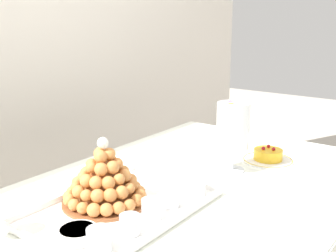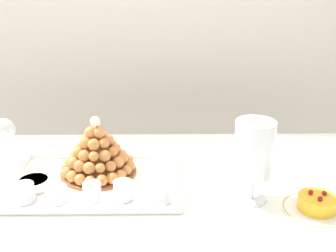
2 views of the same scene
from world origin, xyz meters
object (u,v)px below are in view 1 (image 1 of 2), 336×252
at_px(dessert_cup_mid_right, 169,197).
at_px(dessert_cup_centre, 151,210).
at_px(serving_tray, 121,209).
at_px(creme_brulee_ramekin, 78,233).
at_px(croquembouche, 104,179).
at_px(macaron_goblet, 233,127).
at_px(fruit_tart_plate, 268,157).
at_px(dessert_cup_mid_left, 130,225).
at_px(dessert_cup_right, 195,188).
at_px(dessert_cup_left, 99,240).

bearing_deg(dessert_cup_mid_right, dessert_cup_centre, -176.21).
relative_size(serving_tray, creme_brulee_ramekin, 5.52).
xyz_separation_m(croquembouche, macaron_goblet, (0.47, -0.16, 0.08)).
relative_size(dessert_cup_centre, dessert_cup_mid_right, 0.93).
xyz_separation_m(dessert_cup_mid_right, macaron_goblet, (0.38, 0.00, 0.13)).
height_order(creme_brulee_ramekin, macaron_goblet, macaron_goblet).
height_order(serving_tray, fruit_tart_plate, fruit_tart_plate).
relative_size(croquembouche, dessert_cup_centre, 4.61).
height_order(dessert_cup_mid_right, macaron_goblet, macaron_goblet).
distance_m(dessert_cup_mid_left, creme_brulee_ramekin, 0.13).
distance_m(dessert_cup_mid_left, dessert_cup_centre, 0.10).
bearing_deg(serving_tray, croquembouche, 92.42).
height_order(dessert_cup_right, macaron_goblet, macaron_goblet).
bearing_deg(croquembouche, fruit_tart_plate, -18.79).
relative_size(dessert_cup_left, dessert_cup_right, 0.97).
bearing_deg(dessert_cup_centre, dessert_cup_left, -179.03).
bearing_deg(dessert_cup_mid_right, macaron_goblet, 0.46).
distance_m(dessert_cup_right, macaron_goblet, 0.30).
bearing_deg(serving_tray, dessert_cup_mid_left, -127.94).
relative_size(dessert_cup_mid_left, dessert_cup_centre, 0.97).
height_order(creme_brulee_ramekin, fruit_tart_plate, fruit_tart_plate).
bearing_deg(dessert_cup_mid_right, dessert_cup_mid_left, -175.49).
xyz_separation_m(dessert_cup_left, dessert_cup_centre, (0.20, 0.00, -0.00)).
bearing_deg(croquembouche, dessert_cup_mid_right, -58.75).
distance_m(croquembouche, fruit_tart_plate, 0.69).
bearing_deg(dessert_cup_centre, croquembouche, 92.47).
distance_m(serving_tray, fruit_tart_plate, 0.67).
bearing_deg(dessert_cup_centre, serving_tray, 92.50).
relative_size(dessert_cup_centre, macaron_goblet, 0.21).
height_order(serving_tray, creme_brulee_ramekin, creme_brulee_ramekin).
bearing_deg(macaron_goblet, dessert_cup_mid_left, -178.19).
bearing_deg(dessert_cup_mid_right, fruit_tart_plate, -6.22).
xyz_separation_m(dessert_cup_mid_left, macaron_goblet, (0.56, 0.02, 0.13)).
distance_m(dessert_cup_left, dessert_cup_mid_left, 0.10).
xyz_separation_m(dessert_cup_mid_left, fruit_tart_plate, (0.74, -0.05, -0.01)).
bearing_deg(dessert_cup_mid_right, serving_tray, 132.75).
bearing_deg(creme_brulee_ramekin, dessert_cup_mid_right, -13.75).
relative_size(serving_tray, croquembouche, 2.15).
bearing_deg(dessert_cup_mid_left, dessert_cup_mid_right, 4.51).
relative_size(dessert_cup_mid_right, creme_brulee_ramekin, 0.60).
relative_size(dessert_cup_mid_left, fruit_tart_plate, 0.27).
bearing_deg(croquembouche, dessert_cup_mid_left, -116.96).
distance_m(dessert_cup_left, dessert_cup_mid_right, 0.29).
height_order(serving_tray, dessert_cup_centre, dessert_cup_centre).
bearing_deg(dessert_cup_centre, macaron_goblet, 1.10).
height_order(dessert_cup_right, fruit_tart_plate, same).
bearing_deg(dessert_cup_left, fruit_tart_plate, -3.47).
distance_m(dessert_cup_right, fruit_tart_plate, 0.45).
bearing_deg(macaron_goblet, croquembouche, 161.55).
relative_size(croquembouche, dessert_cup_right, 3.98).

